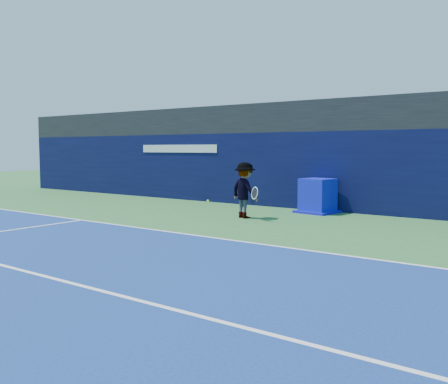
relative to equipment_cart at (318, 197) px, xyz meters
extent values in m
plane|color=#306C32|center=(-0.35, -9.41, -0.57)|extent=(80.00, 80.00, 0.00)
cube|color=white|center=(-0.35, -6.41, -0.57)|extent=(24.00, 0.10, 0.01)
cube|color=white|center=(-0.35, -11.41, -0.57)|extent=(24.00, 0.10, 0.01)
cube|color=black|center=(-0.35, 2.09, 3.03)|extent=(36.00, 3.00, 1.20)
cube|color=#090C32|center=(-0.35, 1.09, 0.93)|extent=(36.00, 1.00, 3.00)
cube|color=white|center=(-7.35, 0.58, 1.78)|extent=(4.50, 0.04, 0.35)
cube|color=#0E13C4|center=(0.00, 0.00, 0.06)|extent=(1.18, 1.18, 1.26)
cube|color=#150EC5|center=(0.00, 0.00, -0.53)|extent=(1.48, 1.48, 0.08)
imported|color=white|center=(-1.39, -2.72, 0.37)|extent=(1.37, 1.03, 1.89)
cylinder|color=black|center=(-0.94, -2.97, 0.08)|extent=(0.09, 0.17, 0.30)
torus|color=white|center=(-0.80, -3.02, 0.33)|extent=(0.35, 0.20, 0.34)
cylinder|color=black|center=(-0.80, -3.02, 0.33)|extent=(0.29, 0.15, 0.29)
sphere|color=#B4E119|center=(-1.33, -4.82, 0.19)|extent=(0.07, 0.07, 0.07)
camera|label=1|loc=(8.07, -16.69, 1.78)|focal=40.00mm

